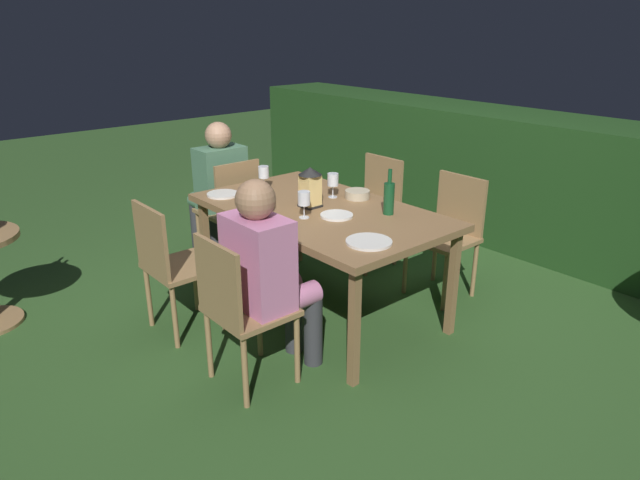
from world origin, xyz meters
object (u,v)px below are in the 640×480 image
object	(u,v)px
green_bottle_on_table	(389,197)
wine_glass_c	(304,200)
chair_side_left_a	(171,262)
dining_table	(320,216)
chair_side_right_a	(372,205)
plate_c	(223,194)
wine_glass_a	(333,181)
chair_side_left_b	(239,306)
bowl_bread	(357,194)
chair_head_near	(231,207)
person_in_green	(217,184)
person_in_pink	(268,270)
plate_b	(369,242)
wine_glass_b	(266,197)
plate_a	(337,215)
chair_side_right_b	(449,230)
bowl_olives	(313,181)
lantern_centerpiece	(310,185)
wine_glass_d	(264,173)

from	to	relation	value
green_bottle_on_table	wine_glass_c	bearing A→B (deg)	-122.69
chair_side_left_a	dining_table	bearing A→B (deg)	66.74
chair_side_left_a	chair_side_right_a	bearing A→B (deg)	90.00
green_bottle_on_table	plate_c	size ratio (longest dim) A/B	1.30
wine_glass_a	chair_side_left_b	bearing A→B (deg)	-65.43
wine_glass_c	bowl_bread	distance (m)	0.55
chair_head_near	plate_c	bearing A→B (deg)	-36.95
person_in_green	bowl_bread	distance (m)	1.34
person_in_green	chair_side_left_a	world-z (taller)	person_in_green
person_in_pink	chair_side_left_a	xyz separation A→B (m)	(-0.76, -0.20, -0.15)
green_bottle_on_table	plate_b	distance (m)	0.54
green_bottle_on_table	chair_side_right_a	bearing A→B (deg)	139.71
wine_glass_a	wine_glass_b	size ratio (longest dim) A/B	1.00
wine_glass_b	plate_a	distance (m)	0.45
chair_side_left_b	chair_side_right_b	bearing A→B (deg)	90.00
wine_glass_c	bowl_olives	size ratio (longest dim) A/B	1.40
chair_head_near	wine_glass_b	world-z (taller)	wine_glass_b
lantern_centerpiece	wine_glass_d	xyz separation A→B (m)	(-0.54, 0.01, -0.03)
lantern_centerpiece	plate_c	distance (m)	0.68
person_in_pink	wine_glass_a	bearing A→B (deg)	119.00
dining_table	plate_b	bearing A→B (deg)	-17.28
person_in_green	chair_side_right_b	world-z (taller)	person_in_green
dining_table	plate_b	xyz separation A→B (m)	(0.65, -0.20, 0.06)
chair_head_near	wine_glass_a	bearing A→B (deg)	13.08
person_in_green	lantern_centerpiece	distance (m)	1.26
dining_table	wine_glass_c	xyz separation A→B (m)	(0.08, -0.20, 0.17)
lantern_centerpiece	wine_glass_d	size ratio (longest dim) A/B	1.57
bowl_olives	bowl_bread	xyz separation A→B (m)	(0.44, 0.03, -0.00)
plate_b	wine_glass_b	bearing A→B (deg)	-169.49
lantern_centerpiece	green_bottle_on_table	size ratio (longest dim) A/B	0.91
chair_side_left_b	bowl_bread	size ratio (longest dim) A/B	5.12
lantern_centerpiece	wine_glass_a	distance (m)	0.26
chair_side_left_a	bowl_olives	bearing A→B (deg)	92.96
green_bottle_on_table	bowl_olives	world-z (taller)	green_bottle_on_table
wine_glass_d	green_bottle_on_table	bearing A→B (deg)	15.18
chair_head_near	plate_a	world-z (taller)	chair_head_near
dining_table	plate_c	bearing A→B (deg)	-153.72
chair_side_left_b	chair_side_right_a	distance (m)	1.94
chair_side_left_a	bowl_olives	xyz separation A→B (m)	(-0.06, 1.20, 0.29)
wine_glass_b	chair_side_right_a	bearing A→B (deg)	102.29
wine_glass_c	bowl_bread	size ratio (longest dim) A/B	0.99
person_in_pink	bowl_olives	size ratio (longest dim) A/B	9.52
wine_glass_d	plate_a	world-z (taller)	wine_glass_d
chair_side_right_a	plate_b	xyz separation A→B (m)	(1.03, -1.09, 0.27)
wine_glass_a	bowl_olives	distance (m)	0.34
plate_c	chair_side_right_b	bearing A→B (deg)	49.34
chair_side_left_b	chair_side_left_a	distance (m)	0.76
chair_side_left_b	plate_c	size ratio (longest dim) A/B	3.91
wine_glass_a	plate_c	xyz separation A→B (m)	(-0.54, -0.55, -0.11)
chair_side_right_b	plate_b	world-z (taller)	chair_side_right_b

